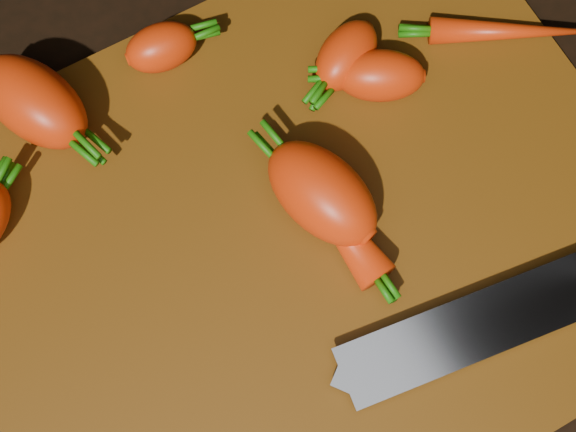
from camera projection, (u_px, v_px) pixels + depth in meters
ground at (295, 242)px, 0.58m from camera, size 2.00×2.00×0.01m
cutting_board at (295, 238)px, 0.57m from camera, size 0.50×0.40×0.01m
carrot_1 at (34, 102)px, 0.57m from camera, size 0.08×0.10×0.05m
carrot_2 at (322, 193)px, 0.55m from camera, size 0.08×0.10×0.05m
carrot_3 at (346, 56)px, 0.59m from camera, size 0.07×0.06×0.04m
carrot_4 at (161, 47)px, 0.59m from camera, size 0.06×0.04×0.04m
carrot_5 at (380, 76)px, 0.58m from camera, size 0.08×0.07×0.04m
carrot_6 at (508, 31)px, 0.60m from camera, size 0.11×0.08×0.02m
carrot_7 at (332, 214)px, 0.56m from camera, size 0.04×0.11×0.03m
knife at (539, 301)px, 0.54m from camera, size 0.39×0.09×0.02m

